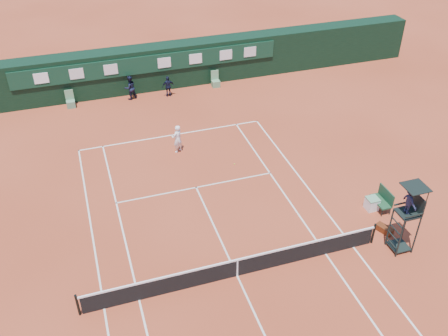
# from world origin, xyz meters

# --- Properties ---
(ground) EXTENTS (90.00, 90.00, 0.00)m
(ground) POSITION_xyz_m (0.00, 0.00, 0.00)
(ground) COLOR #AE4529
(ground) RESTS_ON ground
(court_lines) EXTENTS (11.05, 23.85, 0.01)m
(court_lines) POSITION_xyz_m (0.00, 0.00, 0.01)
(court_lines) COLOR white
(court_lines) RESTS_ON ground
(tennis_net) EXTENTS (12.90, 0.10, 1.10)m
(tennis_net) POSITION_xyz_m (0.00, 0.00, 0.51)
(tennis_net) COLOR black
(tennis_net) RESTS_ON ground
(back_wall) EXTENTS (40.00, 1.65, 3.00)m
(back_wall) POSITION_xyz_m (0.00, 18.74, 1.51)
(back_wall) COLOR black
(back_wall) RESTS_ON ground
(linesman_chair_left) EXTENTS (0.55, 0.50, 1.15)m
(linesman_chair_left) POSITION_xyz_m (-5.50, 17.48, 0.32)
(linesman_chair_left) COLOR #568361
(linesman_chair_left) RESTS_ON ground
(linesman_chair_right) EXTENTS (0.55, 0.50, 1.15)m
(linesman_chair_right) POSITION_xyz_m (4.50, 17.48, 0.32)
(linesman_chair_right) COLOR #5D8F62
(linesman_chair_right) RESTS_ON ground
(umpire_chair) EXTENTS (0.96, 0.95, 3.42)m
(umpire_chair) POSITION_xyz_m (7.32, -0.68, 2.46)
(umpire_chair) COLOR black
(umpire_chair) RESTS_ON ground
(player_bench) EXTENTS (0.55, 1.20, 1.10)m
(player_bench) POSITION_xyz_m (8.16, 1.98, 0.60)
(player_bench) COLOR #1A4327
(player_bench) RESTS_ON ground
(tennis_bag) EXTENTS (0.63, 0.87, 0.30)m
(tennis_bag) POSITION_xyz_m (7.34, 0.47, 0.15)
(tennis_bag) COLOR black
(tennis_bag) RESTS_ON ground
(cooler) EXTENTS (0.57, 0.57, 0.65)m
(cooler) POSITION_xyz_m (7.67, 2.10, 0.33)
(cooler) COLOR white
(cooler) RESTS_ON ground
(tennis_ball) EXTENTS (0.08, 0.08, 0.08)m
(tennis_ball) POSITION_xyz_m (2.56, 7.76, 0.04)
(tennis_ball) COLOR gold
(tennis_ball) RESTS_ON ground
(player) EXTENTS (0.74, 0.68, 1.69)m
(player) POSITION_xyz_m (-0.06, 10.03, 0.84)
(player) COLOR white
(player) RESTS_ON ground
(ball_kid_left) EXTENTS (0.97, 0.85, 1.66)m
(ball_kid_left) POSITION_xyz_m (-1.54, 17.42, 0.83)
(ball_kid_left) COLOR black
(ball_kid_left) RESTS_ON ground
(ball_kid_right) EXTENTS (0.87, 0.39, 1.46)m
(ball_kid_right) POSITION_xyz_m (0.99, 17.03, 0.73)
(ball_kid_right) COLOR black
(ball_kid_right) RESTS_ON ground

